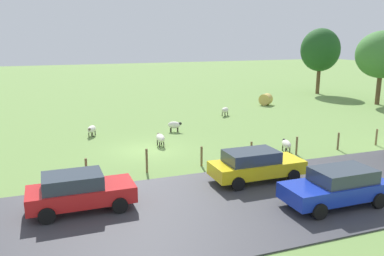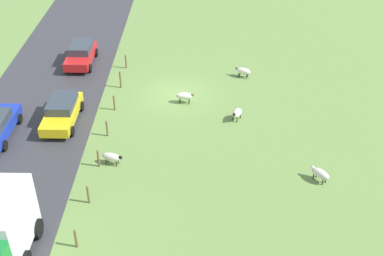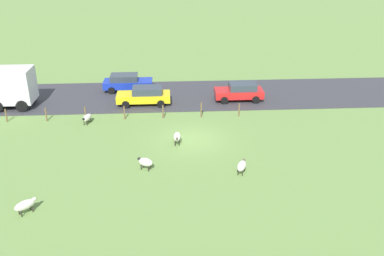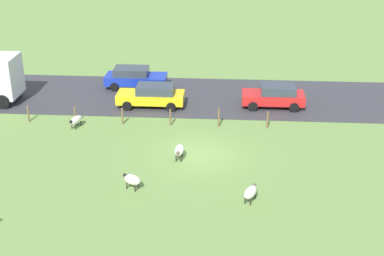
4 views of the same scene
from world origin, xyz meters
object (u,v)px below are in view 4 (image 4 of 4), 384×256
Objects in this scene: sheep_3 at (179,150)px; car_3 at (152,95)px; sheep_2 at (251,192)px; car_1 at (135,77)px; sheep_1 at (76,120)px; car_2 at (274,96)px; sheep_0 at (132,180)px.

sheep_3 is 0.28× the size of car_3.
sheep_2 is 17.70m from car_1.
car_1 is at bearing -18.51° from sheep_1.
car_1 is 1.07× the size of car_2.
sheep_1 is 7.92m from sheep_3.
car_3 is (7.77, 2.56, 0.31)m from sheep_3.
sheep_3 is (-3.95, -6.86, 0.05)m from sheep_1.
car_3 is (-0.48, 8.31, -0.01)m from car_2.
sheep_2 is 0.30× the size of car_2.
sheep_3 is at bearing -159.23° from car_1.
sheep_0 is 0.82× the size of sheep_1.
sheep_1 is 1.05× the size of sheep_2.
sheep_2 is 13.60m from car_3.
sheep_1 is 1.04× the size of sheep_3.
sheep_1 is 0.29× the size of car_3.
car_1 is 0.99× the size of car_3.
sheep_2 is 0.99× the size of sheep_3.
sheep_0 is at bearing 146.21° from car_2.
sheep_0 is at bearing 82.30° from sheep_2.
sheep_1 is 5.77m from car_3.
car_1 reaches higher than car_3.
sheep_3 is 10.06m from car_2.
car_2 is (8.25, -5.76, 0.32)m from sheep_3.
sheep_0 is at bearing -171.30° from car_1.
sheep_3 is at bearing -30.94° from sheep_0.
car_2 reaches higher than car_3.
car_1 is 4.10m from car_3.
car_3 is at bearing -154.15° from car_1.
sheep_3 is (3.44, -2.06, 0.03)m from sheep_0.
car_2 is at bearing -71.19° from sheep_1.
car_1 is at bearing 8.70° from sheep_0.
sheep_2 is at bearing -97.70° from sheep_0.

